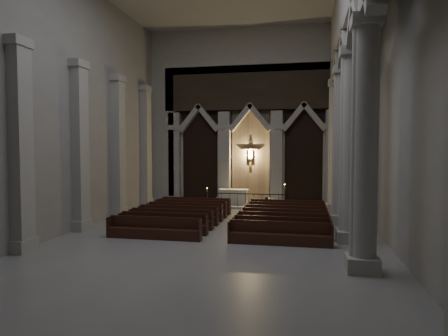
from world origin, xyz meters
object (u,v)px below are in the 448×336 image
(candle_stand_right, at_px, (285,203))
(worshipper, at_px, (267,206))
(pews, at_px, (230,220))
(candle_stand_left, at_px, (207,203))
(altar, at_px, (234,196))
(altar_rail, at_px, (246,198))

(candle_stand_right, distance_m, worshipper, 2.49)
(candle_stand_right, bearing_deg, pews, -112.42)
(candle_stand_left, height_order, candle_stand_right, candle_stand_right)
(altar, relative_size, candle_stand_left, 1.47)
(candle_stand_right, bearing_deg, altar_rail, -170.69)
(altar_rail, relative_size, worshipper, 4.98)
(altar, height_order, pews, altar)
(candle_stand_right, relative_size, worshipper, 1.53)
(altar_rail, height_order, candle_stand_left, candle_stand_left)
(candle_stand_right, distance_m, pews, 6.42)
(candle_stand_right, bearing_deg, worshipper, -112.09)
(altar_rail, distance_m, worshipper, 2.44)
(altar_rail, relative_size, pews, 0.55)
(altar, bearing_deg, altar_rail, -50.66)
(altar, bearing_deg, pews, -81.69)
(candle_stand_right, height_order, worshipper, candle_stand_right)
(altar, height_order, candle_stand_right, candle_stand_right)
(altar, relative_size, worshipper, 1.84)
(altar, xyz_separation_m, altar_rail, (0.98, -1.20, 0.04))
(candle_stand_left, bearing_deg, pews, -65.47)
(candle_stand_left, relative_size, pews, 0.14)
(candle_stand_left, bearing_deg, worshipper, -25.18)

